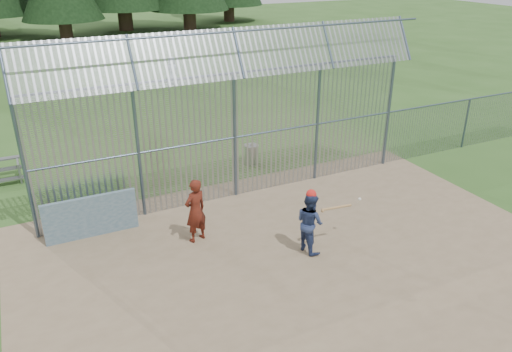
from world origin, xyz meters
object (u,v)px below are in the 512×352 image
dugout_wall (91,217)px  onlooker (195,211)px  trash_can (251,154)px  batter (310,222)px

dugout_wall → onlooker: bearing=-30.3°
dugout_wall → trash_can: 6.78m
dugout_wall → batter: bearing=-32.7°
batter → trash_can: batter is taller
onlooker → batter: bearing=126.0°
onlooker → dugout_wall: bearing=-49.3°
dugout_wall → onlooker: size_ratio=1.38×
trash_can → onlooker: bearing=-130.8°
batter → onlooker: (-2.50, 1.76, 0.08)m
onlooker → trash_can: bearing=-149.8°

